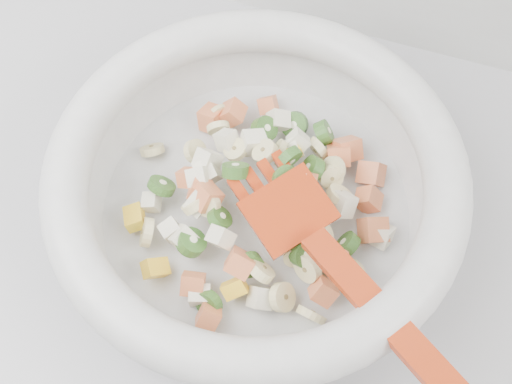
% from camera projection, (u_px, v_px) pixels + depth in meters
% --- Properties ---
extents(counter, '(2.00, 0.60, 0.90)m').
position_uv_depth(counter, '(157.00, 317.00, 1.05)').
color(counter, '#A3A2A8').
rests_on(counter, ground).
extents(mixing_bowl, '(0.44, 0.38, 0.12)m').
position_uv_depth(mixing_bowl, '(257.00, 187.00, 0.59)').
color(mixing_bowl, silver).
rests_on(mixing_bowl, counter).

